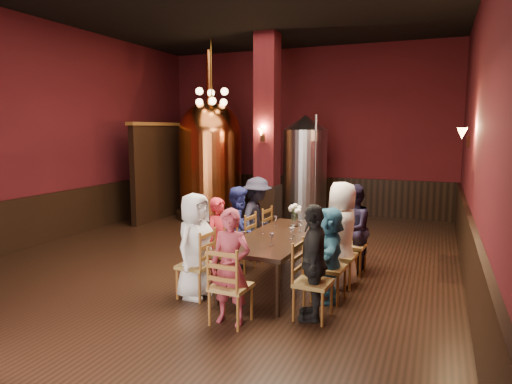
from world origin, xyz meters
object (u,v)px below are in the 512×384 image
at_px(person_1, 219,240).
at_px(copper_kettle, 210,158).
at_px(person_2, 240,229).
at_px(steel_vessel, 305,168).
at_px(rose_vase, 295,211).
at_px(person_0, 195,246).
at_px(dining_table, 280,239).

height_order(person_1, copper_kettle, copper_kettle).
distance_m(person_1, copper_kettle, 5.27).
relative_size(person_2, copper_kettle, 0.33).
bearing_deg(steel_vessel, rose_vase, -76.27).
bearing_deg(copper_kettle, person_0, -64.63).
distance_m(dining_table, rose_vase, 0.76).
bearing_deg(person_0, rose_vase, -23.94).
bearing_deg(person_0, dining_table, -38.25).
bearing_deg(rose_vase, person_0, -119.40).
distance_m(person_2, steel_vessel, 4.48).
height_order(person_0, rose_vase, person_0).
height_order(dining_table, person_1, person_1).
height_order(person_0, steel_vessel, steel_vessel).
distance_m(person_0, rose_vase, 1.90).
bearing_deg(person_0, person_2, 2.11).
relative_size(person_0, person_1, 1.12).
xyz_separation_m(copper_kettle, steel_vessel, (2.39, 0.55, -0.23)).
height_order(person_0, person_2, person_0).
bearing_deg(dining_table, person_2, 158.78).
relative_size(person_2, steel_vessel, 0.53).
xyz_separation_m(person_1, copper_kettle, (-2.51, 4.54, 0.91)).
xyz_separation_m(person_2, copper_kettle, (-2.55, 3.88, 0.86)).
bearing_deg(rose_vase, person_2, -159.77).
distance_m(copper_kettle, steel_vessel, 2.46).
distance_m(person_1, rose_vase, 1.36).
distance_m(person_0, person_2, 1.33).
xyz_separation_m(person_2, rose_vase, (0.85, 0.31, 0.29)).
bearing_deg(person_2, copper_kettle, 23.10).
distance_m(dining_table, person_0, 1.31).
distance_m(dining_table, person_1, 0.91).
bearing_deg(person_0, steel_vessel, 6.28).
bearing_deg(rose_vase, person_1, -132.35).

